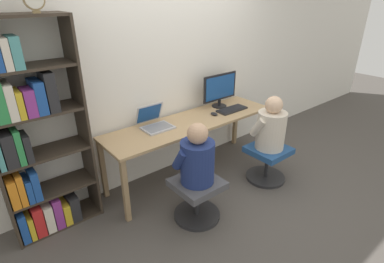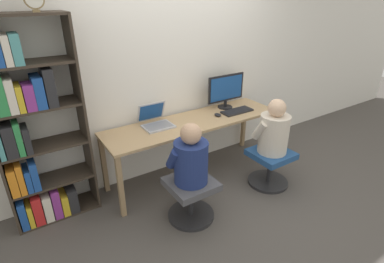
{
  "view_description": "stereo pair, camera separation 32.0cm",
  "coord_description": "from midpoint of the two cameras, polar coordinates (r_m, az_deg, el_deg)",
  "views": [
    {
      "loc": [
        -2.04,
        -2.21,
        2.1
      ],
      "look_at": [
        -0.15,
        0.12,
        0.7
      ],
      "focal_mm": 28.0,
      "sensor_mm": 36.0,
      "label": 1
    },
    {
      "loc": [
        -1.78,
        -2.4,
        2.1
      ],
      "look_at": [
        -0.15,
        0.12,
        0.7
      ],
      "focal_mm": 28.0,
      "sensor_mm": 36.0,
      "label": 2
    }
  ],
  "objects": [
    {
      "name": "ground_plane",
      "position": [
        3.66,
        5.53,
        -10.18
      ],
      "size": [
        14.0,
        14.0,
        0.0
      ],
      "primitive_type": "plane",
      "color": "#4C4742"
    },
    {
      "name": "wall_back",
      "position": [
        3.62,
        -0.23,
        12.22
      ],
      "size": [
        10.0,
        0.05,
        2.6
      ],
      "color": "white",
      "rests_on": "ground_plane"
    },
    {
      "name": "desk",
      "position": [
        3.54,
        2.98,
        0.98
      ],
      "size": [
        2.16,
        0.6,
        0.73
      ],
      "color": "tan",
      "rests_on": "ground_plane"
    },
    {
      "name": "desktop_monitor",
      "position": [
        3.88,
        8.87,
        7.69
      ],
      "size": [
        0.55,
        0.19,
        0.43
      ],
      "color": "black",
      "rests_on": "desk"
    },
    {
      "name": "laptop",
      "position": [
        3.36,
        -4.19,
        1.88
      ],
      "size": [
        0.33,
        0.34,
        0.25
      ],
      "color": "#B7B7BC",
      "rests_on": "desk"
    },
    {
      "name": "keyboard",
      "position": [
        3.82,
        10.96,
        3.81
      ],
      "size": [
        0.41,
        0.17,
        0.03
      ],
      "color": "#232326",
      "rests_on": "desk"
    },
    {
      "name": "computer_mouse_by_keyboard",
      "position": [
        3.66,
        7.43,
        3.12
      ],
      "size": [
        0.07,
        0.1,
        0.03
      ],
      "color": "black",
      "rests_on": "desk"
    },
    {
      "name": "office_chair_left",
      "position": [
        3.7,
        17.03,
        -6.13
      ],
      "size": [
        0.47,
        0.47,
        0.43
      ],
      "color": "#262628",
      "rests_on": "ground_plane"
    },
    {
      "name": "office_chair_right",
      "position": [
        3.05,
        2.88,
        -12.24
      ],
      "size": [
        0.47,
        0.47,
        0.43
      ],
      "color": "#262628",
      "rests_on": "ground_plane"
    },
    {
      "name": "person_at_monitor",
      "position": [
        3.51,
        17.88,
        0.16
      ],
      "size": [
        0.41,
        0.33,
        0.63
      ],
      "color": "beige",
      "rests_on": "office_chair_left"
    },
    {
      "name": "person_at_laptop",
      "position": [
        2.81,
        3.01,
        -5.15
      ],
      "size": [
        0.4,
        0.33,
        0.61
      ],
      "color": "navy",
      "rests_on": "office_chair_right"
    },
    {
      "name": "bookshelf",
      "position": [
        2.98,
        -25.75,
        -0.42
      ],
      "size": [
        0.78,
        0.33,
        1.96
      ],
      "color": "#382D23",
      "rests_on": "ground_plane"
    },
    {
      "name": "desk_clock",
      "position": [
        2.7,
        -24.74,
        21.85
      ],
      "size": [
        0.15,
        0.03,
        0.17
      ],
      "color": "olive",
      "rests_on": "bookshelf"
    }
  ]
}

